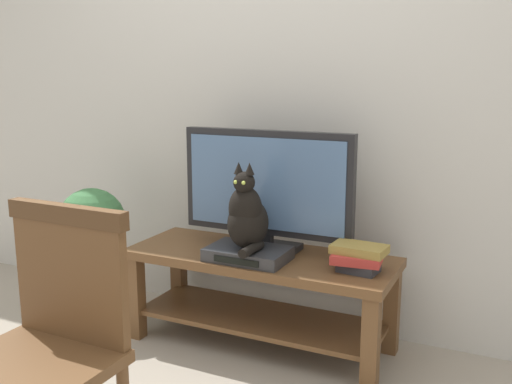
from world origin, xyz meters
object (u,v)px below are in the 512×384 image
Objects in this scene: media_box at (248,254)px; cat at (247,216)px; tv at (267,188)px; wooden_chair at (45,334)px; book_stack at (358,257)px; potted_plant at (93,239)px; tv_stand at (260,281)px.

cat is at bearing -84.38° from media_box.
tv is 2.33× the size of media_box.
wooden_chair is 1.36m from book_stack.
book_stack is at bearing 3.03° from potted_plant.
cat is at bearing 81.87° from wooden_chair.
cat reaches higher than wooden_chair.
tv is at bearing 11.05° from potted_plant.
tv_stand is 0.20m from media_box.
book_stack is at bearing -12.29° from tv.
cat reaches higher than book_stack.
tv_stand is 5.35× the size of book_stack.
media_box is 0.52m from book_stack.
book_stack is (0.50, -0.11, -0.25)m from tv.
tv_stand is at bearing 82.08° from wooden_chair.
tv_stand is 1.50× the size of tv.
tv reaches higher than cat.
tv is 0.22m from cat.
potted_plant reaches higher than media_box.
cat is (-0.01, -0.12, 0.36)m from tv_stand.
tv reaches higher than media_box.
book_stack reaches higher than tv_stand.
media_box is at bearing 0.40° from potted_plant.
cat is (-0.01, -0.19, -0.10)m from tv.
tv_stand is 3.20× the size of cat.
cat is (0.00, -0.01, 0.19)m from media_box.
potted_plant reaches higher than tv_stand.
cat is 1.13m from wooden_chair.
tv is 0.95× the size of wooden_chair.
wooden_chair is 3.77× the size of book_stack.
wooden_chair reaches higher than media_box.
tv is at bearing 167.71° from book_stack.
potted_plant is (-0.95, -0.19, -0.33)m from tv.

